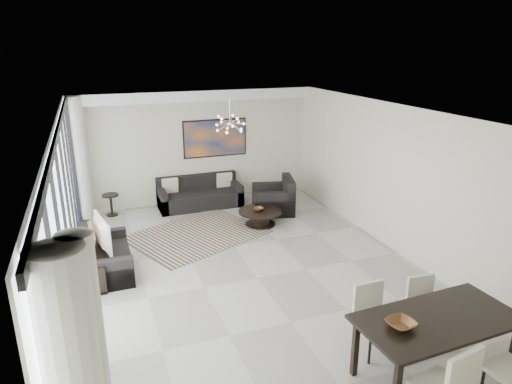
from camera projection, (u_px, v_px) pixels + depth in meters
name	position (u px, v px, depth m)	size (l,w,h in m)	color
room_shell	(283.00, 198.00, 7.84)	(6.00, 9.00, 2.90)	#A8A39B
window_wall	(77.00, 223.00, 6.74)	(0.37, 8.95, 2.90)	silver
soffit	(196.00, 96.00, 11.10)	(5.98, 0.40, 0.26)	white
painting	(215.00, 138.00, 11.77)	(1.68, 0.04, 0.98)	#CD691C
chandelier	(230.00, 124.00, 9.73)	(0.66, 0.66, 0.71)	silver
rug	(196.00, 234.00, 9.97)	(2.69, 2.07, 0.01)	black
coffee_table	(260.00, 217.00, 10.46)	(0.99, 0.99, 0.35)	black
bowl_coffee	(258.00, 209.00, 10.38)	(0.25, 0.25, 0.08)	brown
sofa_main	(200.00, 196.00, 11.66)	(2.09, 0.85, 0.76)	black
loveseat	(103.00, 260.00, 8.25)	(0.86, 1.53, 0.76)	black
armchair	(275.00, 200.00, 11.28)	(1.19, 1.23, 0.86)	black
side_table	(111.00, 201.00, 10.99)	(0.39, 0.39, 0.54)	black
tv_console	(91.00, 263.00, 8.16)	(0.45, 1.58, 0.49)	black
television	(97.00, 234.00, 8.08)	(0.98, 0.13, 0.56)	gray
dining_table	(438.00, 324.00, 5.53)	(2.05, 1.09, 0.84)	black
dining_chair_nw	(371.00, 313.00, 6.09)	(0.45, 0.45, 0.97)	beige
dining_chair_ne	(423.00, 303.00, 6.40)	(0.45, 0.45, 0.90)	beige
bowl_dining	(401.00, 324.00, 5.31)	(0.33, 0.33, 0.08)	brown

